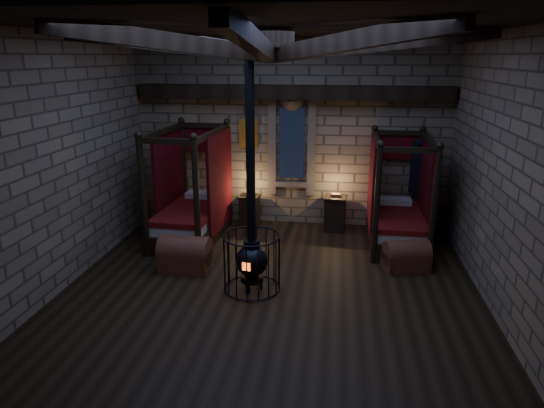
# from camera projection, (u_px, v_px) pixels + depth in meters

# --- Properties ---
(room) EXTENTS (7.02, 7.02, 4.29)m
(room) POSITION_uv_depth(u_px,v_px,m) (272.00, 60.00, 7.28)
(room) COLOR black
(room) RESTS_ON ground
(bed_left) EXTENTS (1.33, 2.33, 2.36)m
(bed_left) POSITION_uv_depth(u_px,v_px,m) (193.00, 212.00, 10.47)
(bed_left) COLOR black
(bed_left) RESTS_ON ground
(bed_right) EXTENTS (1.17, 2.18, 2.25)m
(bed_right) POSITION_uv_depth(u_px,v_px,m) (397.00, 218.00, 10.14)
(bed_right) COLOR black
(bed_right) RESTS_ON ground
(trunk_left) EXTENTS (0.92, 0.59, 0.67)m
(trunk_left) POSITION_uv_depth(u_px,v_px,m) (185.00, 255.00, 8.92)
(trunk_left) COLOR brown
(trunk_left) RESTS_ON ground
(trunk_right) EXTENTS (0.90, 0.69, 0.58)m
(trunk_right) POSITION_uv_depth(u_px,v_px,m) (406.00, 256.00, 8.95)
(trunk_right) COLOR brown
(trunk_right) RESTS_ON ground
(nightstand_left) EXTENTS (0.49, 0.47, 0.89)m
(nightstand_left) POSITION_uv_depth(u_px,v_px,m) (250.00, 210.00, 11.26)
(nightstand_left) COLOR black
(nightstand_left) RESTS_ON ground
(nightstand_right) EXTENTS (0.54, 0.52, 0.86)m
(nightstand_right) POSITION_uv_depth(u_px,v_px,m) (335.00, 213.00, 10.94)
(nightstand_right) COLOR black
(nightstand_right) RESTS_ON ground
(stove) EXTENTS (0.96, 0.96, 4.05)m
(stove) POSITION_uv_depth(u_px,v_px,m) (252.00, 257.00, 8.07)
(stove) COLOR black
(stove) RESTS_ON ground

